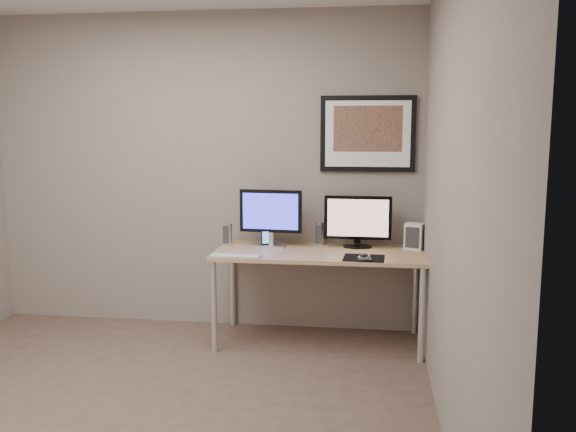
{
  "coord_description": "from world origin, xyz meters",
  "views": [
    {
      "loc": [
        1.38,
        -3.23,
        1.7
      ],
      "look_at": [
        0.79,
        1.1,
        1.04
      ],
      "focal_mm": 38.0,
      "sensor_mm": 36.0,
      "label": 1
    }
  ],
  "objects_px": {
    "framed_art": "(368,134)",
    "phone_dock": "(265,238)",
    "fan_unit": "(414,236)",
    "monitor_large": "(271,215)",
    "speaker_right": "(320,234)",
    "keyboard": "(235,256)",
    "monitor_tv": "(358,220)",
    "speaker_left": "(228,234)",
    "desk": "(319,259)"
  },
  "relations": [
    {
      "from": "fan_unit",
      "to": "desk",
      "type": "bearing_deg",
      "value": -149.59
    },
    {
      "from": "desk",
      "to": "keyboard",
      "type": "distance_m",
      "value": 0.67
    },
    {
      "from": "monitor_tv",
      "to": "speaker_left",
      "type": "xyz_separation_m",
      "value": [
        -1.04,
        -0.0,
        -0.13
      ]
    },
    {
      "from": "monitor_large",
      "to": "monitor_tv",
      "type": "distance_m",
      "value": 0.69
    },
    {
      "from": "monitor_large",
      "to": "phone_dock",
      "type": "height_order",
      "value": "monitor_large"
    },
    {
      "from": "framed_art",
      "to": "monitor_large",
      "type": "bearing_deg",
      "value": -164.51
    },
    {
      "from": "speaker_left",
      "to": "fan_unit",
      "type": "relative_size",
      "value": 0.83
    },
    {
      "from": "framed_art",
      "to": "phone_dock",
      "type": "xyz_separation_m",
      "value": [
        -0.79,
        -0.23,
        -0.82
      ]
    },
    {
      "from": "phone_dock",
      "to": "keyboard",
      "type": "relative_size",
      "value": 0.36
    },
    {
      "from": "framed_art",
      "to": "speaker_right",
      "type": "xyz_separation_m",
      "value": [
        -0.36,
        -0.08,
        -0.8
      ]
    },
    {
      "from": "speaker_left",
      "to": "fan_unit",
      "type": "height_order",
      "value": "fan_unit"
    },
    {
      "from": "desk",
      "to": "phone_dock",
      "type": "xyz_separation_m",
      "value": [
        -0.44,
        0.1,
        0.13
      ]
    },
    {
      "from": "desk",
      "to": "fan_unit",
      "type": "height_order",
      "value": "fan_unit"
    },
    {
      "from": "monitor_tv",
      "to": "keyboard",
      "type": "relative_size",
      "value": 1.37
    },
    {
      "from": "keyboard",
      "to": "fan_unit",
      "type": "relative_size",
      "value": 1.86
    },
    {
      "from": "speaker_left",
      "to": "speaker_right",
      "type": "height_order",
      "value": "speaker_right"
    },
    {
      "from": "speaker_right",
      "to": "fan_unit",
      "type": "distance_m",
      "value": 0.74
    },
    {
      "from": "speaker_right",
      "to": "keyboard",
      "type": "relative_size",
      "value": 0.47
    },
    {
      "from": "keyboard",
      "to": "speaker_right",
      "type": "bearing_deg",
      "value": 44.55
    },
    {
      "from": "monitor_large",
      "to": "speaker_right",
      "type": "xyz_separation_m",
      "value": [
        0.38,
        0.13,
        -0.16
      ]
    },
    {
      "from": "speaker_left",
      "to": "phone_dock",
      "type": "distance_m",
      "value": 0.32
    },
    {
      "from": "framed_art",
      "to": "fan_unit",
      "type": "height_order",
      "value": "framed_art"
    },
    {
      "from": "desk",
      "to": "speaker_right",
      "type": "xyz_separation_m",
      "value": [
        -0.01,
        0.26,
        0.16
      ]
    },
    {
      "from": "monitor_tv",
      "to": "phone_dock",
      "type": "distance_m",
      "value": 0.74
    },
    {
      "from": "speaker_right",
      "to": "fan_unit",
      "type": "bearing_deg",
      "value": 8.71
    },
    {
      "from": "desk",
      "to": "monitor_tv",
      "type": "height_order",
      "value": "monitor_tv"
    },
    {
      "from": "keyboard",
      "to": "framed_art",
      "type": "bearing_deg",
      "value": 34.76
    },
    {
      "from": "desk",
      "to": "framed_art",
      "type": "xyz_separation_m",
      "value": [
        0.35,
        0.33,
        0.96
      ]
    },
    {
      "from": "monitor_tv",
      "to": "speaker_left",
      "type": "relative_size",
      "value": 3.05
    },
    {
      "from": "framed_art",
      "to": "phone_dock",
      "type": "height_order",
      "value": "framed_art"
    },
    {
      "from": "monitor_tv",
      "to": "speaker_left",
      "type": "bearing_deg",
      "value": -179.59
    },
    {
      "from": "monitor_tv",
      "to": "fan_unit",
      "type": "distance_m",
      "value": 0.45
    },
    {
      "from": "speaker_right",
      "to": "monitor_tv",
      "type": "bearing_deg",
      "value": -0.49
    },
    {
      "from": "desk",
      "to": "monitor_tv",
      "type": "bearing_deg",
      "value": 29.92
    },
    {
      "from": "speaker_right",
      "to": "fan_unit",
      "type": "xyz_separation_m",
      "value": [
        0.74,
        -0.1,
        0.01
      ]
    },
    {
      "from": "framed_art",
      "to": "monitor_large",
      "type": "height_order",
      "value": "framed_art"
    },
    {
      "from": "speaker_right",
      "to": "phone_dock",
      "type": "height_order",
      "value": "speaker_right"
    },
    {
      "from": "framed_art",
      "to": "speaker_right",
      "type": "bearing_deg",
      "value": -168.14
    },
    {
      "from": "speaker_left",
      "to": "keyboard",
      "type": "height_order",
      "value": "speaker_left"
    },
    {
      "from": "desk",
      "to": "speaker_right",
      "type": "relative_size",
      "value": 8.8
    },
    {
      "from": "framed_art",
      "to": "phone_dock",
      "type": "relative_size",
      "value": 5.44
    },
    {
      "from": "monitor_large",
      "to": "speaker_right",
      "type": "relative_size",
      "value": 2.75
    },
    {
      "from": "framed_art",
      "to": "speaker_left",
      "type": "height_order",
      "value": "framed_art"
    },
    {
      "from": "speaker_right",
      "to": "keyboard",
      "type": "distance_m",
      "value": 0.8
    },
    {
      "from": "fan_unit",
      "to": "keyboard",
      "type": "bearing_deg",
      "value": -143.31
    },
    {
      "from": "framed_art",
      "to": "fan_unit",
      "type": "distance_m",
      "value": 0.89
    },
    {
      "from": "monitor_tv",
      "to": "speaker_right",
      "type": "bearing_deg",
      "value": 163.73
    },
    {
      "from": "phone_dock",
      "to": "fan_unit",
      "type": "distance_m",
      "value": 1.16
    },
    {
      "from": "monitor_large",
      "to": "phone_dock",
      "type": "xyz_separation_m",
      "value": [
        -0.04,
        -0.02,
        -0.18
      ]
    },
    {
      "from": "phone_dock",
      "to": "keyboard",
      "type": "xyz_separation_m",
      "value": [
        -0.16,
        -0.39,
        -0.06
      ]
    }
  ]
}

